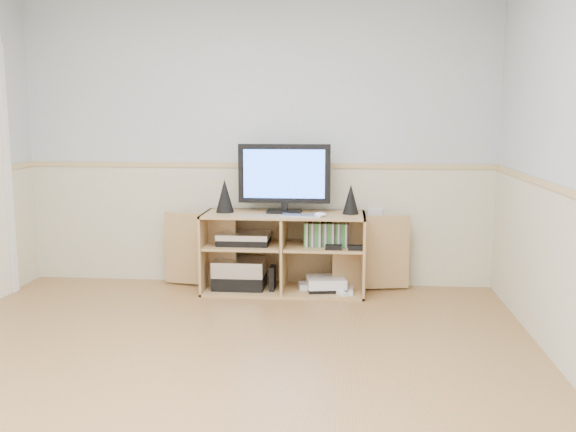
# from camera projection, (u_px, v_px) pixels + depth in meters

# --- Properties ---
(room) EXTENTS (4.04, 4.54, 2.54)m
(room) POSITION_uv_depth(u_px,v_px,m) (190.00, 159.00, 3.33)
(room) COLOR #AB884C
(room) RESTS_ON ground
(media_cabinet) EXTENTS (2.06, 0.50, 0.65)m
(media_cabinet) POSITION_uv_depth(u_px,v_px,m) (284.00, 250.00, 5.32)
(media_cabinet) COLOR tan
(media_cabinet) RESTS_ON floor
(monitor) EXTENTS (0.75, 0.18, 0.56)m
(monitor) POSITION_uv_depth(u_px,v_px,m) (284.00, 176.00, 5.21)
(monitor) COLOR black
(monitor) RESTS_ON media_cabinet
(speaker_left) EXTENTS (0.15, 0.15, 0.27)m
(speaker_left) POSITION_uv_depth(u_px,v_px,m) (225.00, 196.00, 5.25)
(speaker_left) COLOR black
(speaker_left) RESTS_ON media_cabinet
(speaker_right) EXTENTS (0.13, 0.13, 0.24)m
(speaker_right) POSITION_uv_depth(u_px,v_px,m) (351.00, 199.00, 5.17)
(speaker_right) COLOR black
(speaker_right) RESTS_ON media_cabinet
(keyboard) EXTENTS (0.34, 0.19, 0.01)m
(keyboard) POSITION_uv_depth(u_px,v_px,m) (301.00, 216.00, 5.06)
(keyboard) COLOR silver
(keyboard) RESTS_ON media_cabinet
(mouse) EXTENTS (0.11, 0.08, 0.04)m
(mouse) POSITION_uv_depth(u_px,v_px,m) (320.00, 214.00, 5.05)
(mouse) COLOR white
(mouse) RESTS_ON media_cabinet
(av_components) EXTENTS (0.51, 0.31, 0.47)m
(av_components) POSITION_uv_depth(u_px,v_px,m) (242.00, 264.00, 5.31)
(av_components) COLOR black
(av_components) RESTS_ON media_cabinet
(game_consoles) EXTENTS (0.46, 0.31, 0.11)m
(game_consoles) POSITION_uv_depth(u_px,v_px,m) (325.00, 284.00, 5.26)
(game_consoles) COLOR white
(game_consoles) RESTS_ON media_cabinet
(game_cases) EXTENTS (0.36, 0.14, 0.19)m
(game_cases) POSITION_uv_depth(u_px,v_px,m) (327.00, 235.00, 5.19)
(game_cases) COLOR #3F8C3F
(game_cases) RESTS_ON media_cabinet
(wall_outlet) EXTENTS (0.12, 0.03, 0.12)m
(wall_outlet) POSITION_uv_depth(u_px,v_px,m) (375.00, 216.00, 5.41)
(wall_outlet) COLOR white
(wall_outlet) RESTS_ON wall_back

